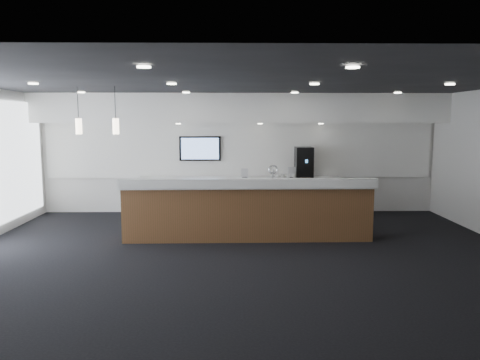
{
  "coord_description": "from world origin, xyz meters",
  "views": [
    {
      "loc": [
        -0.2,
        -7.98,
        2.37
      ],
      "look_at": [
        -0.03,
        1.3,
        1.18
      ],
      "focal_mm": 35.0,
      "sensor_mm": 36.0,
      "label": 1
    }
  ],
  "objects": [
    {
      "name": "ground",
      "position": [
        0.0,
        0.0,
        0.0
      ],
      "size": [
        10.0,
        10.0,
        0.0
      ],
      "primitive_type": "plane",
      "color": "black",
      "rests_on": "ground"
    },
    {
      "name": "ceiling",
      "position": [
        0.0,
        0.0,
        3.0
      ],
      "size": [
        10.0,
        8.0,
        0.02
      ],
      "primitive_type": "cube",
      "color": "black",
      "rests_on": "back_wall"
    },
    {
      "name": "back_wall",
      "position": [
        0.0,
        4.0,
        1.5
      ],
      "size": [
        10.0,
        0.02,
        3.0
      ],
      "primitive_type": "cube",
      "color": "silver",
      "rests_on": "ground"
    },
    {
      "name": "soffit_bulkhead",
      "position": [
        0.0,
        3.55,
        2.65
      ],
      "size": [
        10.0,
        0.9,
        0.7
      ],
      "primitive_type": "cube",
      "color": "white",
      "rests_on": "back_wall"
    },
    {
      "name": "alcove_panel",
      "position": [
        0.0,
        3.97,
        1.6
      ],
      "size": [
        9.8,
        0.06,
        1.4
      ],
      "primitive_type": "cube",
      "color": "white",
      "rests_on": "back_wall"
    },
    {
      "name": "back_credenza",
      "position": [
        -0.0,
        3.64,
        0.48
      ],
      "size": [
        5.06,
        0.66,
        0.95
      ],
      "color": "gray",
      "rests_on": "ground"
    },
    {
      "name": "wall_tv",
      "position": [
        -1.0,
        3.91,
        1.65
      ],
      "size": [
        1.05,
        0.08,
        0.62
      ],
      "color": "black",
      "rests_on": "back_wall"
    },
    {
      "name": "pendant_left",
      "position": [
        -2.4,
        0.8,
        2.25
      ],
      "size": [
        0.12,
        0.12,
        0.3
      ],
      "primitive_type": "cylinder",
      "color": "#FFEBC6",
      "rests_on": "ceiling"
    },
    {
      "name": "pendant_right",
      "position": [
        -3.1,
        0.8,
        2.25
      ],
      "size": [
        0.12,
        0.12,
        0.3
      ],
      "primitive_type": "cylinder",
      "color": "#FFEBC6",
      "rests_on": "ceiling"
    },
    {
      "name": "ceiling_can_lights",
      "position": [
        0.0,
        0.0,
        2.97
      ],
      "size": [
        7.0,
        5.0,
        0.02
      ],
      "primitive_type": null,
      "color": "white",
      "rests_on": "ceiling"
    },
    {
      "name": "service_counter",
      "position": [
        0.12,
        1.19,
        0.58
      ],
      "size": [
        4.96,
        0.87,
        1.49
      ],
      "rotation": [
        0.0,
        0.0,
        0.01
      ],
      "color": "brown",
      "rests_on": "ground"
    },
    {
      "name": "coffee_machine",
      "position": [
        1.61,
        3.69,
        1.32
      ],
      "size": [
        0.43,
        0.56,
        0.75
      ],
      "rotation": [
        0.0,
        0.0,
        0.01
      ],
      "color": "black",
      "rests_on": "back_credenza"
    },
    {
      "name": "info_sign_left",
      "position": [
        0.12,
        3.55,
        1.06
      ],
      "size": [
        0.17,
        0.02,
        0.23
      ],
      "primitive_type": "cube",
      "rotation": [
        0.0,
        0.0,
        0.02
      ],
      "color": "silver",
      "rests_on": "back_credenza"
    },
    {
      "name": "info_sign_right",
      "position": [
        1.3,
        3.54,
        1.08
      ],
      "size": [
        0.2,
        0.06,
        0.26
      ],
      "primitive_type": "cube",
      "rotation": [
        0.0,
        0.0,
        0.19
      ],
      "color": "silver",
      "rests_on": "back_credenza"
    },
    {
      "name": "cup_0",
      "position": [
        1.63,
        3.54,
        1.0
      ],
      "size": [
        0.11,
        0.11,
        0.1
      ],
      "primitive_type": "imported",
      "color": "white",
      "rests_on": "back_credenza"
    },
    {
      "name": "cup_1",
      "position": [
        1.49,
        3.54,
        1.0
      ],
      "size": [
        0.15,
        0.15,
        0.1
      ],
      "primitive_type": "imported",
      "rotation": [
        0.0,
        0.0,
        0.65
      ],
      "color": "white",
      "rests_on": "back_credenza"
    },
    {
      "name": "cup_2",
      "position": [
        1.35,
        3.54,
        1.0
      ],
      "size": [
        0.14,
        0.14,
        0.1
      ],
      "primitive_type": "imported",
      "rotation": [
        0.0,
        0.0,
        1.29
      ],
      "color": "white",
      "rests_on": "back_credenza"
    },
    {
      "name": "cup_3",
      "position": [
        1.21,
        3.54,
        1.0
      ],
      "size": [
        0.14,
        0.14,
        0.1
      ],
      "primitive_type": "imported",
      "rotation": [
        0.0,
        0.0,
        1.94
      ],
      "color": "white",
      "rests_on": "back_credenza"
    },
    {
      "name": "cup_4",
      "position": [
        1.07,
        3.54,
        1.0
      ],
      "size": [
        0.15,
        0.15,
        0.1
      ],
      "primitive_type": "imported",
      "rotation": [
        0.0,
        0.0,
        2.58
      ],
      "color": "white",
      "rests_on": "back_credenza"
    },
    {
      "name": "cup_5",
      "position": [
        0.93,
        3.54,
        1.0
      ],
      "size": [
        0.12,
        0.12,
        0.1
      ],
      "primitive_type": "imported",
      "rotation": [
        0.0,
        0.0,
        3.23
      ],
      "color": "white",
      "rests_on": "back_credenza"
    }
  ]
}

